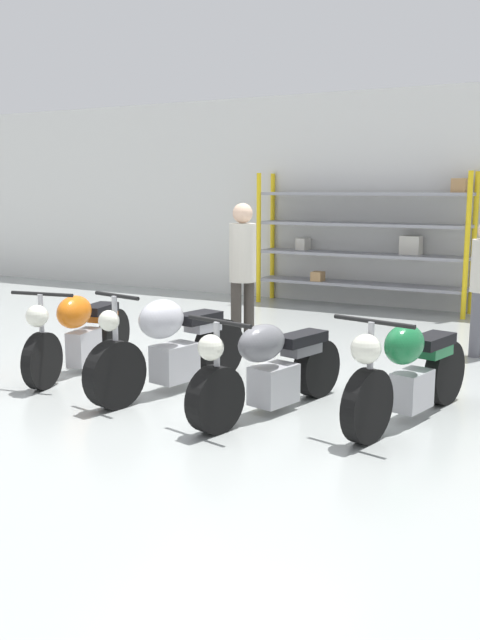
% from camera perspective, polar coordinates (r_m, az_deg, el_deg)
% --- Properties ---
extents(ground_plane, '(30.00, 30.00, 0.00)m').
position_cam_1_polar(ground_plane, '(6.90, -1.60, -6.26)').
color(ground_plane, '#9EA3A0').
extents(back_wall, '(30.00, 0.08, 3.60)m').
position_cam_1_polar(back_wall, '(12.26, 12.98, 9.33)').
color(back_wall, silver).
rests_on(back_wall, ground_plane).
extents(shelving_rack, '(3.63, 0.63, 2.25)m').
position_cam_1_polar(shelving_rack, '(12.11, 9.89, 6.40)').
color(shelving_rack, yellow).
rests_on(shelving_rack, ground_plane).
extents(motorcycle_orange, '(0.70, 2.07, 0.98)m').
position_cam_1_polar(motorcycle_orange, '(7.96, -12.71, -0.86)').
color(motorcycle_orange, black).
rests_on(motorcycle_orange, ground_plane).
extents(motorcycle_silver, '(0.70, 2.05, 1.06)m').
position_cam_1_polar(motorcycle_silver, '(7.04, -5.62, -2.12)').
color(motorcycle_silver, black).
rests_on(motorcycle_silver, ground_plane).
extents(motorcycle_grey, '(0.79, 1.96, 0.94)m').
position_cam_1_polar(motorcycle_grey, '(6.35, 2.36, -3.89)').
color(motorcycle_grey, black).
rests_on(motorcycle_grey, ground_plane).
extents(motorcycle_green, '(0.76, 1.96, 0.99)m').
position_cam_1_polar(motorcycle_green, '(6.24, 13.30, -4.04)').
color(motorcycle_green, black).
rests_on(motorcycle_green, ground_plane).
extents(person_browsing, '(0.44, 0.44, 1.82)m').
position_cam_1_polar(person_browsing, '(8.57, 0.21, 4.41)').
color(person_browsing, '#38332D').
rests_on(person_browsing, ground_plane).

